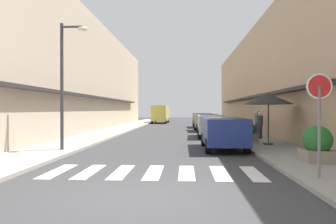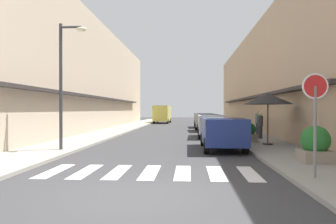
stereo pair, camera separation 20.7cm
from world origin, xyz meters
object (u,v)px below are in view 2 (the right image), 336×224
(parked_car_mid, at_px, (212,123))
(delivery_van, at_px, (162,113))
(parked_car_distant, at_px, (204,119))
(round_street_sign, at_px, (315,98))
(cafe_umbrella, at_px, (268,99))
(parked_car_far, at_px, (207,120))
(planter_midblock, at_px, (249,133))
(pedestrian_walking_far, at_px, (258,122))
(street_lamp, at_px, (65,73))
(planter_corner, at_px, (315,145))
(pedestrian_walking_near, at_px, (260,125))
(parked_car_near, at_px, (222,129))

(parked_car_mid, distance_m, delivery_van, 22.49)
(parked_car_distant, height_order, round_street_sign, round_street_sign)
(parked_car_mid, distance_m, cafe_umbrella, 5.80)
(parked_car_far, bearing_deg, cafe_umbrella, -78.08)
(planter_midblock, height_order, pedestrian_walking_far, pedestrian_walking_far)
(parked_car_distant, bearing_deg, street_lamp, -109.48)
(planter_corner, bearing_deg, street_lamp, 164.43)
(cafe_umbrella, height_order, pedestrian_walking_near, cafe_umbrella)
(parked_car_distant, xyz_separation_m, planter_corner, (2.62, -21.88, -0.25))
(delivery_van, height_order, planter_corner, delivery_van)
(cafe_umbrella, relative_size, planter_midblock, 2.53)
(delivery_van, distance_m, planter_corner, 33.09)
(parked_car_far, xyz_separation_m, parked_car_distant, (-0.00, 5.58, 0.00))
(pedestrian_walking_near, xyz_separation_m, pedestrian_walking_far, (0.42, 2.66, 0.06))
(pedestrian_walking_near, bearing_deg, planter_midblock, 9.80)
(parked_car_near, relative_size, parked_car_far, 1.06)
(round_street_sign, bearing_deg, parked_car_distant, 93.86)
(cafe_umbrella, relative_size, pedestrian_walking_near, 1.63)
(parked_car_far, bearing_deg, planter_corner, -80.86)
(parked_car_far, distance_m, cafe_umbrella, 11.47)
(parked_car_far, distance_m, planter_corner, 16.51)
(parked_car_near, bearing_deg, cafe_umbrella, 27.90)
(planter_corner, distance_m, pedestrian_walking_near, 8.33)
(pedestrian_walking_near, bearing_deg, cafe_umbrella, 33.16)
(parked_car_near, relative_size, planter_midblock, 4.35)
(parked_car_distant, relative_size, planter_midblock, 4.13)
(parked_car_distant, bearing_deg, round_street_sign, -86.14)
(parked_car_far, height_order, delivery_van, delivery_van)
(parked_car_near, height_order, delivery_van, delivery_van)
(parked_car_near, height_order, planter_corner, parked_car_near)
(parked_car_mid, height_order, pedestrian_walking_far, pedestrian_walking_far)
(cafe_umbrella, relative_size, planter_corner, 2.14)
(pedestrian_walking_near, bearing_deg, parked_car_near, 7.86)
(round_street_sign, distance_m, street_lamp, 9.96)
(parked_car_mid, height_order, planter_midblock, parked_car_mid)
(pedestrian_walking_far, bearing_deg, parked_car_distant, -87.42)
(round_street_sign, xyz_separation_m, street_lamp, (-8.45, 5.11, 1.29))
(parked_car_distant, xyz_separation_m, planter_midblock, (1.73, -15.25, -0.34))
(planter_midblock, bearing_deg, pedestrian_walking_near, 60.63)
(round_street_sign, height_order, pedestrian_walking_near, round_street_sign)
(parked_car_mid, distance_m, parked_car_distant, 11.61)
(parked_car_near, xyz_separation_m, parked_car_mid, (-0.00, 6.35, -0.00))
(delivery_van, distance_m, planter_midblock, 26.45)
(parked_car_mid, relative_size, parked_car_distant, 1.00)
(planter_corner, xyz_separation_m, planter_midblock, (-0.90, 6.62, -0.10))
(round_street_sign, bearing_deg, planter_corner, 68.54)
(parked_car_far, relative_size, planter_corner, 3.46)
(planter_midblock, height_order, pedestrian_walking_near, pedestrian_walking_near)
(parked_car_near, bearing_deg, parked_car_distant, 90.00)
(planter_corner, bearing_deg, round_street_sign, -111.46)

